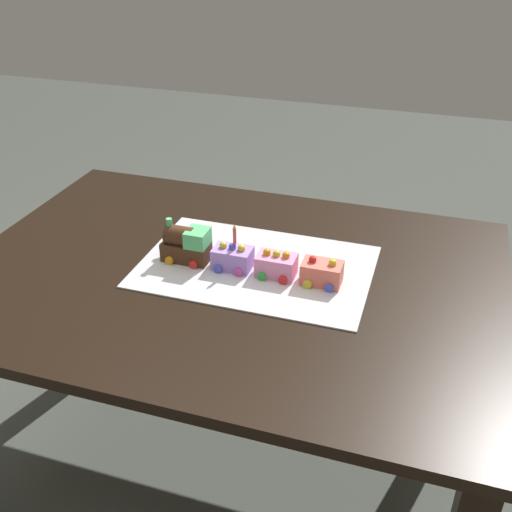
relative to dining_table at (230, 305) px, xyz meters
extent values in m
plane|color=#474C44|center=(0.00, 0.00, -0.63)|extent=(8.00, 8.00, 0.00)
cube|color=black|center=(0.00, 0.00, 0.09)|extent=(1.40, 1.00, 0.03)
cube|color=black|center=(-0.64, 0.44, -0.28)|extent=(0.07, 0.07, 0.71)
cube|color=black|center=(0.64, 0.44, -0.28)|extent=(0.07, 0.07, 0.71)
cube|color=silver|center=(0.06, 0.04, 0.11)|extent=(0.60, 0.40, 0.00)
cube|color=#472816|center=(-0.13, 0.01, 0.14)|extent=(0.12, 0.06, 0.05)
cylinder|color=#472816|center=(-0.14, 0.01, 0.18)|extent=(0.08, 0.05, 0.05)
cube|color=#59CC7A|center=(-0.09, 0.01, 0.18)|extent=(0.06, 0.06, 0.04)
cylinder|color=#59CC7A|center=(-0.17, 0.01, 0.21)|extent=(0.02, 0.02, 0.03)
sphere|color=#F4EFCC|center=(-0.19, 0.01, 0.14)|extent=(0.02, 0.02, 0.02)
cylinder|color=orange|center=(-0.16, -0.02, 0.12)|extent=(0.02, 0.01, 0.02)
cylinder|color=red|center=(-0.09, -0.02, 0.12)|extent=(0.02, 0.01, 0.02)
cylinder|color=#D84CB2|center=(-0.16, 0.05, 0.12)|extent=(0.02, 0.01, 0.02)
cylinder|color=#4C59D8|center=(-0.09, 0.05, 0.12)|extent=(0.02, 0.01, 0.02)
cube|color=#AD84E0|center=(0.01, 0.01, 0.14)|extent=(0.10, 0.06, 0.06)
cylinder|color=#4C59D8|center=(-0.02, -0.02, 0.12)|extent=(0.02, 0.01, 0.02)
cylinder|color=#D84CB2|center=(0.03, -0.02, 0.12)|extent=(0.02, 0.01, 0.02)
cylinder|color=red|center=(-0.02, 0.05, 0.12)|extent=(0.02, 0.01, 0.02)
cylinder|color=#D84CB2|center=(0.03, 0.05, 0.12)|extent=(0.02, 0.01, 0.02)
sphere|color=yellow|center=(0.03, 0.01, 0.17)|extent=(0.02, 0.02, 0.02)
sphere|color=yellow|center=(-0.02, 0.01, 0.17)|extent=(0.02, 0.02, 0.02)
sphere|color=#4C59D8|center=(0.01, 0.01, 0.17)|extent=(0.02, 0.02, 0.02)
cube|color=pink|center=(0.12, 0.01, 0.14)|extent=(0.10, 0.06, 0.06)
cylinder|color=green|center=(0.10, -0.02, 0.12)|extent=(0.02, 0.01, 0.02)
cylinder|color=red|center=(0.15, -0.02, 0.12)|extent=(0.02, 0.01, 0.02)
cylinder|color=#4C59D8|center=(0.10, 0.05, 0.12)|extent=(0.02, 0.01, 0.02)
cylinder|color=green|center=(0.15, 0.05, 0.12)|extent=(0.02, 0.01, 0.02)
sphere|color=orange|center=(0.10, 0.01, 0.17)|extent=(0.02, 0.02, 0.02)
sphere|color=yellow|center=(0.12, 0.01, 0.17)|extent=(0.02, 0.02, 0.02)
sphere|color=orange|center=(0.15, 0.01, 0.17)|extent=(0.02, 0.02, 0.02)
cube|color=#F27260|center=(0.24, 0.01, 0.14)|extent=(0.10, 0.06, 0.06)
cylinder|color=yellow|center=(0.21, -0.02, 0.12)|extent=(0.02, 0.01, 0.02)
cylinder|color=#4C59D8|center=(0.27, -0.02, 0.12)|extent=(0.02, 0.01, 0.02)
cylinder|color=orange|center=(0.21, 0.05, 0.12)|extent=(0.02, 0.01, 0.02)
cylinder|color=green|center=(0.27, 0.05, 0.12)|extent=(0.02, 0.01, 0.02)
sphere|color=red|center=(0.22, 0.01, 0.17)|extent=(0.02, 0.02, 0.02)
sphere|color=yellow|center=(0.27, 0.01, 0.17)|extent=(0.02, 0.02, 0.02)
cylinder|color=#F24C59|center=(0.01, 0.01, 0.21)|extent=(0.01, 0.01, 0.04)
cone|color=yellow|center=(0.01, 0.01, 0.23)|extent=(0.01, 0.01, 0.01)
camera|label=1|loc=(0.48, -1.26, 0.94)|focal=42.71mm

